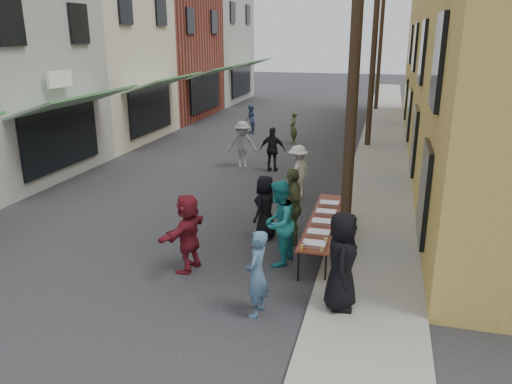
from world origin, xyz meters
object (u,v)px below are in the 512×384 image
Objects in this scene: serving_table at (324,221)px; catering_tray_sausage at (314,244)px; guest_front_a at (265,207)px; utility_pole_far at (381,42)px; guest_front_c at (278,223)px; utility_pole_near at (355,61)px; server at (342,261)px; utility_pole_mid at (374,47)px.

catering_tray_sausage reaches higher than serving_table.
catering_tray_sausage is 0.30× the size of guest_front_a.
utility_pole_far is 24.38m from serving_table.
guest_front_c reaches higher than guest_front_a.
utility_pole_far is at bearing 90.00° from utility_pole_near.
utility_pole_near is at bearing 99.72° from guest_front_a.
utility_pole_far reaches higher than catering_tray_sausage.
utility_pole_far is 27.18m from server.
utility_pole_far is at bearing 88.88° from catering_tray_sausage.
utility_pole_near reaches higher than guest_front_c.
serving_table is (-0.50, -0.07, -3.79)m from utility_pole_near.
server is (0.69, -1.23, 0.26)m from catering_tray_sausage.
guest_front_a is at bearing -94.90° from utility_pole_far.
utility_pole_near reaches higher than catering_tray_sausage.
serving_table is 2.98m from server.
guest_front_c is 2.35m from server.
guest_front_c is (-1.40, -13.21, -3.51)m from utility_pole_mid.
utility_pole_mid is 2.25× the size of serving_table.
serving_table is 1.56m from guest_front_a.
utility_pole_mid is (0.00, 12.00, 0.00)m from utility_pole_near.
guest_front_a is (-2.04, 0.17, -3.66)m from utility_pole_near.
catering_tray_sausage is at bearing 70.10° from guest_front_c.
server is (2.22, -3.13, 0.21)m from guest_front_a.
utility_pole_mid reaches higher than catering_tray_sausage.
utility_pole_far is at bearing -173.26° from guest_front_c.
utility_pole_mid is 4.72× the size of server.
utility_pole_near is at bearing 8.31° from serving_table.
utility_pole_mid reaches higher than guest_front_c.
guest_front_a reaches higher than serving_table.
catering_tray_sausage is at bearing -92.10° from utility_pole_mid.
utility_pole_far is 2.25× the size of serving_table.
guest_front_c is at bearing 39.63° from server.
utility_pole_mid is at bearing -176.12° from guest_front_c.
utility_pole_mid is at bearing -1.79° from server.
server is at bearing -60.96° from catering_tray_sausage.
guest_front_c is (-0.89, -1.14, 0.28)m from serving_table.
serving_table is 8.00× the size of catering_tray_sausage.
guest_front_a is at bearing 129.10° from catering_tray_sausage.
utility_pole_mid is at bearing -90.00° from utility_pole_far.
guest_front_c is at bearing 39.50° from guest_front_a.
utility_pole_near is at bearing -90.00° from utility_pole_far.
utility_pole_near is 3.97m from guest_front_c.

